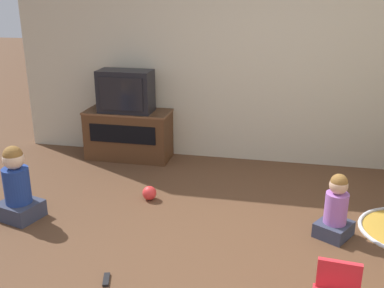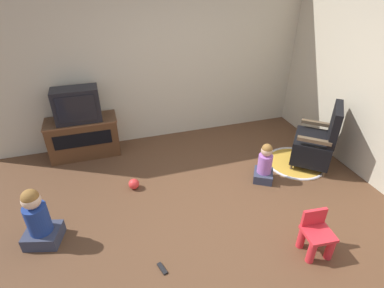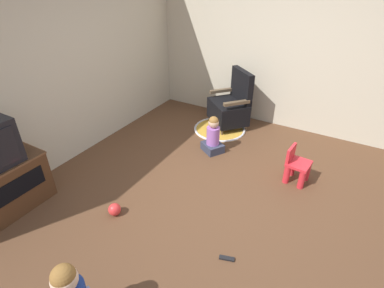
# 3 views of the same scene
# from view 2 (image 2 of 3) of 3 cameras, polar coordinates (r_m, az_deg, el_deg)

# --- Properties ---
(ground_plane) EXTENTS (30.00, 30.00, 0.00)m
(ground_plane) POSITION_cam_2_polar(r_m,az_deg,el_deg) (3.79, 4.98, -13.58)
(ground_plane) COLOR brown
(wall_back) EXTENTS (5.40, 0.12, 2.86)m
(wall_back) POSITION_cam_2_polar(r_m,az_deg,el_deg) (4.97, -7.86, 16.46)
(wall_back) COLOR beige
(wall_back) RESTS_ON ground_plane
(tv_cabinet) EXTENTS (1.07, 0.46, 0.62)m
(tv_cabinet) POSITION_cam_2_polar(r_m,az_deg,el_deg) (5.03, -19.92, 1.36)
(tv_cabinet) COLOR #4C2D19
(tv_cabinet) RESTS_ON ground_plane
(television) EXTENTS (0.66, 0.34, 0.51)m
(television) POSITION_cam_2_polar(r_m,az_deg,el_deg) (4.77, -21.09, 6.96)
(television) COLOR black
(television) RESTS_ON tv_cabinet
(black_armchair) EXTENTS (0.83, 0.84, 0.99)m
(black_armchair) POSITION_cam_2_polar(r_m,az_deg,el_deg) (4.82, 22.59, 0.17)
(black_armchair) COLOR brown
(black_armchair) RESTS_ON ground_plane
(yellow_kid_chair) EXTENTS (0.32, 0.31, 0.49)m
(yellow_kid_chair) POSITION_cam_2_polar(r_m,az_deg,el_deg) (3.52, 22.56, -15.96)
(yellow_kid_chair) COLOR red
(yellow_kid_chair) RESTS_ON ground_plane
(play_mat) EXTENTS (0.90, 0.90, 0.04)m
(play_mat) POSITION_cam_2_polar(r_m,az_deg,el_deg) (4.93, 19.07, -3.40)
(play_mat) COLOR gold
(play_mat) RESTS_ON ground_plane
(child_watching_left) EXTENTS (0.38, 0.39, 0.59)m
(child_watching_left) POSITION_cam_2_polar(r_m,az_deg,el_deg) (4.31, 13.68, -3.86)
(child_watching_left) COLOR #33384C
(child_watching_left) RESTS_ON ground_plane
(child_watching_center) EXTENTS (0.44, 0.41, 0.72)m
(child_watching_center) POSITION_cam_2_polar(r_m,az_deg,el_deg) (3.68, -27.23, -12.81)
(child_watching_center) COLOR #33384C
(child_watching_center) RESTS_ON ground_plane
(toy_ball) EXTENTS (0.15, 0.15, 0.15)m
(toy_ball) POSITION_cam_2_polar(r_m,az_deg,el_deg) (4.21, -11.01, -7.47)
(toy_ball) COLOR red
(toy_ball) RESTS_ON ground_plane
(remote_control) EXTENTS (0.09, 0.16, 0.02)m
(remote_control) POSITION_cam_2_polar(r_m,az_deg,el_deg) (3.30, -5.70, -22.52)
(remote_control) COLOR black
(remote_control) RESTS_ON ground_plane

